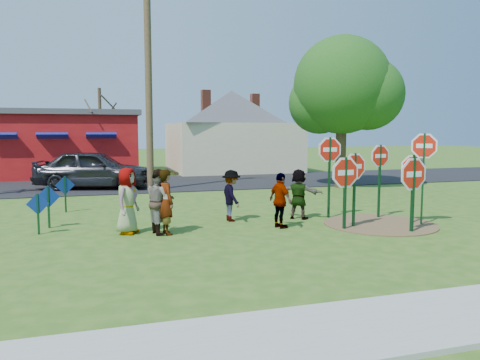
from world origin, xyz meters
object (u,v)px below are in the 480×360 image
object	(u,v)px
stop_sign_a	(345,178)
utility_pole	(148,73)
person_b	(167,202)
person_a	(127,201)
stop_sign_c	(424,157)
stop_sign_d	(380,162)
stop_sign_b	(330,157)
suv	(94,169)
leafy_tree	(344,90)

from	to	relation	value
stop_sign_a	utility_pole	world-z (taller)	utility_pole
person_b	person_a	bearing A→B (deg)	58.07
stop_sign_c	stop_sign_d	bearing A→B (deg)	144.91
stop_sign_b	utility_pole	bearing A→B (deg)	119.88
stop_sign_a	stop_sign_b	world-z (taller)	stop_sign_b
stop_sign_b	suv	xyz separation A→B (m)	(-7.03, 9.68, -0.97)
person_b	stop_sign_c	bearing A→B (deg)	-108.17
person_b	stop_sign_b	bearing A→B (deg)	-90.66
leafy_tree	stop_sign_c	bearing A→B (deg)	-105.16
person_b	stop_sign_a	bearing A→B (deg)	-110.61
person_a	suv	distance (m)	10.21
stop_sign_d	utility_pole	bearing A→B (deg)	116.39
stop_sign_b	stop_sign_c	xyz separation A→B (m)	(1.98, -1.87, 0.05)
stop_sign_c	person_b	bearing A→B (deg)	-153.63
suv	leafy_tree	distance (m)	12.28
stop_sign_a	suv	world-z (taller)	stop_sign_a
stop_sign_a	leafy_tree	xyz separation A→B (m)	(4.78, 8.62, 3.16)
suv	utility_pole	xyz separation A→B (m)	(2.45, -1.35, 4.30)
utility_pole	stop_sign_c	bearing A→B (deg)	-57.23
leafy_tree	utility_pole	bearing A→B (deg)	170.78
stop_sign_b	person_a	world-z (taller)	stop_sign_b
suv	leafy_tree	bearing A→B (deg)	-88.79
stop_sign_c	person_b	world-z (taller)	stop_sign_c
person_b	utility_pole	bearing A→B (deg)	-14.05
suv	utility_pole	world-z (taller)	utility_pole
person_b	utility_pole	size ratio (longest dim) A/B	0.17
stop_sign_c	person_b	distance (m)	7.30
stop_sign_c	leafy_tree	bearing A→B (deg)	109.00
stop_sign_b	person_a	size ratio (longest dim) A/B	1.51
leafy_tree	stop_sign_d	bearing A→B (deg)	-111.34
stop_sign_a	suv	bearing A→B (deg)	113.74
person_b	leafy_tree	size ratio (longest dim) A/B	0.24
utility_pole	leafy_tree	size ratio (longest dim) A/B	1.39
stop_sign_a	person_b	distance (m)	4.85
suv	stop_sign_b	bearing A→B (deg)	-128.95
stop_sign_c	leafy_tree	xyz separation A→B (m)	(2.37, 8.74, 2.64)
stop_sign_a	stop_sign_c	distance (m)	2.47
person_a	stop_sign_c	bearing A→B (deg)	-68.60
stop_sign_d	leafy_tree	distance (m)	8.43
stop_sign_a	stop_sign_b	xyz separation A→B (m)	(0.44, 1.74, 0.48)
stop_sign_b	stop_sign_d	xyz separation A→B (m)	(1.46, -0.51, -0.17)
utility_pole	stop_sign_d	bearing A→B (deg)	-55.60
stop_sign_c	stop_sign_b	bearing A→B (deg)	170.83
utility_pole	leafy_tree	bearing A→B (deg)	-9.22
suv	utility_pole	distance (m)	5.13
suv	person_a	bearing A→B (deg)	-160.01
stop_sign_d	suv	bearing A→B (deg)	121.83
stop_sign_b	leafy_tree	distance (m)	8.57
stop_sign_a	utility_pole	distance (m)	11.53
person_b	utility_pole	world-z (taller)	utility_pole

